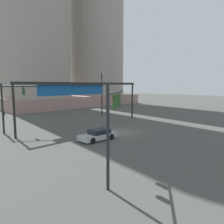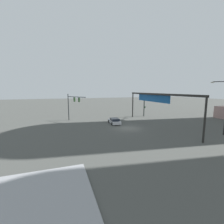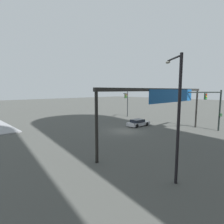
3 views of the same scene
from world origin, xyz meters
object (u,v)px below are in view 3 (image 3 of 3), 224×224
object	(u,v)px
sedan_car_approaching	(138,123)
traffic_signal_near_corner	(127,99)
traffic_signal_opposite_side	(214,104)
streetlamp_curved_arm	(177,110)

from	to	relation	value
sedan_car_approaching	traffic_signal_near_corner	bearing A→B (deg)	57.36
traffic_signal_near_corner	sedan_car_approaching	world-z (taller)	traffic_signal_near_corner
traffic_signal_opposite_side	sedan_car_approaching	distance (m)	12.11
traffic_signal_near_corner	streetlamp_curved_arm	size ratio (longest dim) A/B	0.72
traffic_signal_opposite_side	streetlamp_curved_arm	world-z (taller)	streetlamp_curved_arm
traffic_signal_near_corner	sedan_car_approaching	size ratio (longest dim) A/B	1.42
traffic_signal_near_corner	sedan_car_approaching	bearing A→B (deg)	20.35
streetlamp_curved_arm	sedan_car_approaching	distance (m)	19.52
streetlamp_curved_arm	sedan_car_approaching	world-z (taller)	streetlamp_curved_arm
traffic_signal_opposite_side	streetlamp_curved_arm	bearing A→B (deg)	44.58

